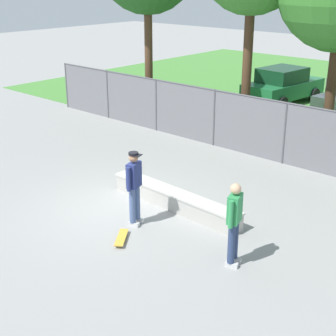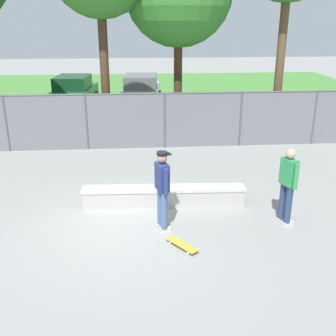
{
  "view_description": "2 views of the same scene",
  "coord_description": "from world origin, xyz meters",
  "px_view_note": "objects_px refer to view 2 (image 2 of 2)",
  "views": [
    {
      "loc": [
        8.79,
        -8.0,
        5.66
      ],
      "look_at": [
        0.74,
        1.01,
        1.04
      ],
      "focal_mm": 54.18,
      "sensor_mm": 36.0,
      "label": 1
    },
    {
      "loc": [
        0.35,
        -8.41,
        4.5
      ],
      "look_at": [
        1.1,
        0.87,
        1.02
      ],
      "focal_mm": 43.59,
      "sensor_mm": 36.0,
      "label": 2
    }
  ],
  "objects_px": {
    "concrete_ledge": "(164,196)",
    "skateboarder": "(162,188)",
    "bystander": "(288,183)",
    "car_green": "(74,92)",
    "car_silver": "(141,91)",
    "skateboard": "(182,245)"
  },
  "relations": [
    {
      "from": "skateboarder",
      "to": "skateboard",
      "type": "bearing_deg",
      "value": -66.08
    },
    {
      "from": "skateboarder",
      "to": "car_silver",
      "type": "height_order",
      "value": "skateboarder"
    },
    {
      "from": "skateboarder",
      "to": "bystander",
      "type": "xyz_separation_m",
      "value": [
        2.8,
        0.06,
        -0.02
      ]
    },
    {
      "from": "skateboarder",
      "to": "bystander",
      "type": "height_order",
      "value": "skateboarder"
    },
    {
      "from": "skateboarder",
      "to": "car_green",
      "type": "height_order",
      "value": "skateboarder"
    },
    {
      "from": "skateboarder",
      "to": "car_silver",
      "type": "xyz_separation_m",
      "value": [
        -0.21,
        13.36,
        -0.19
      ]
    },
    {
      "from": "skateboarder",
      "to": "bystander",
      "type": "bearing_deg",
      "value": 1.32
    },
    {
      "from": "concrete_ledge",
      "to": "skateboard",
      "type": "xyz_separation_m",
      "value": [
        0.23,
        -2.09,
        -0.17
      ]
    },
    {
      "from": "concrete_ledge",
      "to": "car_silver",
      "type": "xyz_separation_m",
      "value": [
        -0.33,
        12.06,
        0.6
      ]
    },
    {
      "from": "car_green",
      "to": "car_silver",
      "type": "height_order",
      "value": "same"
    },
    {
      "from": "car_silver",
      "to": "bystander",
      "type": "relative_size",
      "value": 2.39
    },
    {
      "from": "bystander",
      "to": "skateboarder",
      "type": "bearing_deg",
      "value": -178.68
    },
    {
      "from": "skateboard",
      "to": "bystander",
      "type": "relative_size",
      "value": 0.42
    },
    {
      "from": "concrete_ledge",
      "to": "skateboarder",
      "type": "bearing_deg",
      "value": -95.32
    },
    {
      "from": "skateboard",
      "to": "bystander",
      "type": "bearing_deg",
      "value": 19.07
    },
    {
      "from": "car_green",
      "to": "bystander",
      "type": "relative_size",
      "value": 2.39
    },
    {
      "from": "car_silver",
      "to": "bystander",
      "type": "bearing_deg",
      "value": -77.23
    },
    {
      "from": "skateboard",
      "to": "bystander",
      "type": "xyz_separation_m",
      "value": [
        2.46,
        0.85,
        0.94
      ]
    },
    {
      "from": "bystander",
      "to": "skateboard",
      "type": "bearing_deg",
      "value": -160.93
    },
    {
      "from": "concrete_ledge",
      "to": "skateboarder",
      "type": "xyz_separation_m",
      "value": [
        -0.12,
        -1.31,
        0.79
      ]
    },
    {
      "from": "concrete_ledge",
      "to": "car_green",
      "type": "bearing_deg",
      "value": 107.54
    },
    {
      "from": "car_green",
      "to": "car_silver",
      "type": "xyz_separation_m",
      "value": [
        3.47,
        0.02,
        0.0
      ]
    }
  ]
}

